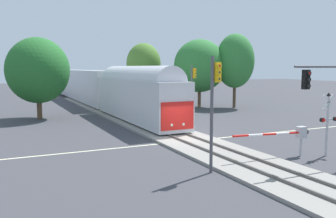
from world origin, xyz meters
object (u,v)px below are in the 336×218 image
object	(u,v)px
elm_centre_background	(144,64)
oak_far_right	(200,66)
crossing_gate_near	(294,134)
maple_right_background	(235,61)
oak_behind_train	(38,70)
commuter_train	(86,84)
crossing_signal_mast	(328,117)
traffic_signal_far_side	(193,83)
traffic_signal_median	(214,96)

from	to	relation	value
elm_centre_background	oak_far_right	bearing A→B (deg)	-40.94
crossing_gate_near	maple_right_background	bearing A→B (deg)	61.89
oak_behind_train	oak_far_right	size ratio (longest dim) A/B	0.93
elm_centre_background	oak_behind_train	world-z (taller)	elm_centre_background
commuter_train	maple_right_background	distance (m)	23.24
oak_behind_train	crossing_gate_near	bearing A→B (deg)	-62.63
crossing_signal_mast	elm_centre_background	bearing A→B (deg)	88.93
crossing_gate_near	oak_far_right	distance (m)	27.43
traffic_signal_far_side	oak_far_right	xyz separation A→B (m)	(6.50, 9.83, 1.82)
traffic_signal_far_side	oak_behind_train	xyz separation A→B (m)	(-14.07, 7.39, 1.30)
oak_behind_train	traffic_signal_far_side	bearing A→B (deg)	-27.71
commuter_train	traffic_signal_median	bearing A→B (deg)	-93.48
maple_right_background	traffic_signal_median	bearing A→B (deg)	-127.65
elm_centre_background	oak_behind_train	xyz separation A→B (m)	(-14.62, -7.61, -0.80)
crossing_signal_mast	elm_centre_background	distance (m)	31.80
commuter_train	traffic_signal_median	distance (m)	40.53
commuter_train	maple_right_background	bearing A→B (deg)	-45.63
crossing_gate_near	oak_far_right	world-z (taller)	oak_far_right
maple_right_background	oak_behind_train	distance (m)	24.55
commuter_train	elm_centre_background	distance (m)	11.22
crossing_signal_mast	maple_right_background	world-z (taller)	maple_right_background
oak_behind_train	oak_far_right	bearing A→B (deg)	6.77
commuter_train	crossing_gate_near	bearing A→B (deg)	-84.81
commuter_train	elm_centre_background	xyz separation A→B (m)	(6.17, -8.84, 3.10)
elm_centre_background	oak_far_right	xyz separation A→B (m)	(5.96, -5.17, -0.29)
crossing_gate_near	traffic_signal_far_side	world-z (taller)	traffic_signal_far_side
maple_right_background	oak_far_right	distance (m)	4.67
commuter_train	elm_centre_background	world-z (taller)	elm_centre_background
crossing_signal_mast	traffic_signal_far_side	bearing A→B (deg)	89.86
crossing_signal_mast	oak_far_right	size ratio (longest dim) A/B	0.43
crossing_gate_near	oak_behind_train	xyz separation A→B (m)	(-12.06, 23.30, 3.62)
elm_centre_background	commuter_train	bearing A→B (deg)	124.90
crossing_gate_near	elm_centre_background	world-z (taller)	elm_centre_background
commuter_train	traffic_signal_far_side	world-z (taller)	traffic_signal_far_side
commuter_train	crossing_signal_mast	world-z (taller)	commuter_train
maple_right_background	elm_centre_background	xyz separation A→B (m)	(-9.90, 7.59, -0.35)
crossing_gate_near	oak_behind_train	bearing A→B (deg)	117.37
commuter_train	crossing_gate_near	distance (m)	39.94
commuter_train	traffic_signal_median	xyz separation A→B (m)	(-2.46, -40.44, 1.21)
crossing_gate_near	maple_right_background	xyz separation A→B (m)	(12.46, 23.32, 4.77)
elm_centre_background	crossing_gate_near	bearing A→B (deg)	-94.73
maple_right_background	traffic_signal_far_side	bearing A→B (deg)	-144.64
elm_centre_background	oak_behind_train	size ratio (longest dim) A/B	1.04
oak_behind_train	commuter_train	bearing A→B (deg)	62.81
crossing_gate_near	oak_behind_train	size ratio (longest dim) A/B	0.66
commuter_train	crossing_gate_near	xyz separation A→B (m)	(3.61, -39.75, -1.32)
oak_behind_train	oak_far_right	distance (m)	20.73
commuter_train	traffic_signal_far_side	distance (m)	24.52
traffic_signal_median	oak_far_right	xyz separation A→B (m)	(14.58, 26.43, 1.61)
maple_right_background	elm_centre_background	distance (m)	12.48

